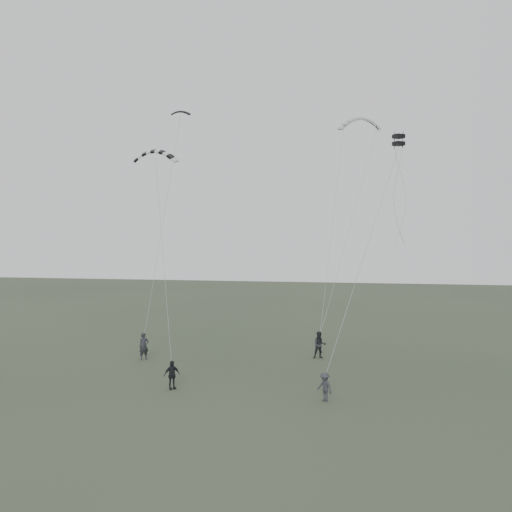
% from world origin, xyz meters
% --- Properties ---
extents(ground, '(140.00, 140.00, 0.00)m').
position_xyz_m(ground, '(0.00, 0.00, 0.00)').
color(ground, '#323E2B').
rests_on(ground, ground).
extents(flyer_left, '(0.82, 0.78, 1.89)m').
position_xyz_m(flyer_left, '(-6.79, 5.06, 0.94)').
color(flyer_left, '#222228').
rests_on(flyer_left, ground).
extents(flyer_right, '(1.08, 0.93, 1.91)m').
position_xyz_m(flyer_right, '(5.34, 7.73, 0.95)').
color(flyer_right, black).
rests_on(flyer_right, ground).
extents(flyer_center, '(0.96, 0.93, 1.62)m').
position_xyz_m(flyer_center, '(-2.48, -1.10, 0.81)').
color(flyer_center, black).
rests_on(flyer_center, ground).
extents(flyer_far, '(1.10, 1.07, 1.51)m').
position_xyz_m(flyer_far, '(6.12, -1.65, 0.76)').
color(flyer_far, '#2D2D33').
rests_on(flyer_far, ground).
extents(kite_dark_small, '(1.57, 0.82, 0.62)m').
position_xyz_m(kite_dark_small, '(-5.61, 9.73, 18.40)').
color(kite_dark_small, black).
rests_on(kite_dark_small, flyer_left).
extents(kite_pale_large, '(3.57, 1.84, 1.62)m').
position_xyz_m(kite_pale_large, '(8.20, 13.78, 18.21)').
color(kite_pale_large, '#A4A6A9').
rests_on(kite_pale_large, flyer_right).
extents(kite_striped, '(2.99, 1.52, 1.32)m').
position_xyz_m(kite_striped, '(-5.24, 3.58, 14.26)').
color(kite_striped, black).
rests_on(kite_striped, flyer_center).
extents(kite_box, '(0.79, 0.80, 0.71)m').
position_xyz_m(kite_box, '(10.24, 3.61, 14.46)').
color(kite_box, black).
rests_on(kite_box, flyer_far).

